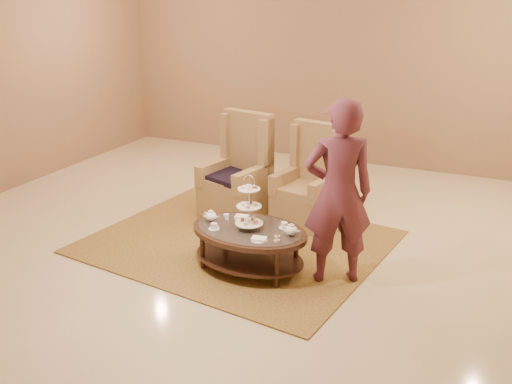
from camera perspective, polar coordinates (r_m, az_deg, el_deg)
The scene contains 8 objects.
ground at distance 6.23m, azimuth -1.52°, elevation -6.46°, with size 8.00×8.00×0.00m, color beige.
ceiling at distance 6.23m, azimuth -1.52°, elevation -6.46°, with size 8.00×8.00×0.02m, color beige.
wall_back at distance 9.40m, azimuth 9.38°, elevation 13.39°, with size 8.00×0.04×3.50m, color #957151.
rug at distance 6.56m, azimuth -1.82°, elevation -4.98°, with size 3.46×3.01×0.02m.
tea_table at distance 5.79m, azimuth -0.68°, elevation -4.46°, with size 1.29×0.94×1.03m.
armchair_left at distance 7.23m, azimuth -1.70°, elevation 1.10°, with size 0.84×0.85×1.30m.
armchair_right at distance 7.04m, azimuth 5.38°, elevation 0.23°, with size 0.78×0.80×1.22m.
person at distance 5.44m, azimuth 8.23°, elevation -0.13°, with size 0.80×0.71×1.84m.
Camera 1 is at (2.46, -5.02, 2.75)m, focal length 40.00 mm.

